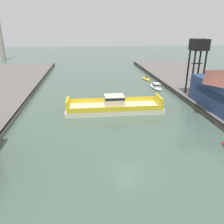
{
  "coord_description": "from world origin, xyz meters",
  "views": [
    {
      "loc": [
        -5.1,
        -25.14,
        18.62
      ],
      "look_at": [
        0.0,
        17.18,
        2.0
      ],
      "focal_mm": 35.49,
      "sensor_mm": 36.0,
      "label": 1
    }
  ],
  "objects_px": {
    "chain_ferry": "(114,106)",
    "moored_boat_near_right": "(156,86)",
    "crane_tower": "(199,50)",
    "moored_boat_mid_left": "(146,79)"
  },
  "relations": [
    {
      "from": "moored_boat_mid_left",
      "to": "chain_ferry",
      "type": "bearing_deg",
      "value": -117.34
    },
    {
      "from": "moored_boat_near_right",
      "to": "moored_boat_mid_left",
      "type": "relative_size",
      "value": 1.25
    },
    {
      "from": "chain_ferry",
      "to": "moored_boat_mid_left",
      "type": "relative_size",
      "value": 3.4
    },
    {
      "from": "chain_ferry",
      "to": "moored_boat_mid_left",
      "type": "xyz_separation_m",
      "value": [
        16.11,
        31.16,
        -0.85
      ]
    },
    {
      "from": "chain_ferry",
      "to": "moored_boat_near_right",
      "type": "height_order",
      "value": "chain_ferry"
    },
    {
      "from": "moored_boat_mid_left",
      "to": "crane_tower",
      "type": "distance_m",
      "value": 28.37
    },
    {
      "from": "moored_boat_mid_left",
      "to": "crane_tower",
      "type": "height_order",
      "value": "crane_tower"
    },
    {
      "from": "moored_boat_near_right",
      "to": "chain_ferry",
      "type": "bearing_deg",
      "value": -130.45
    },
    {
      "from": "chain_ferry",
      "to": "moored_boat_mid_left",
      "type": "height_order",
      "value": "chain_ferry"
    },
    {
      "from": "moored_boat_near_right",
      "to": "crane_tower",
      "type": "distance_m",
      "value": 18.46
    }
  ]
}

